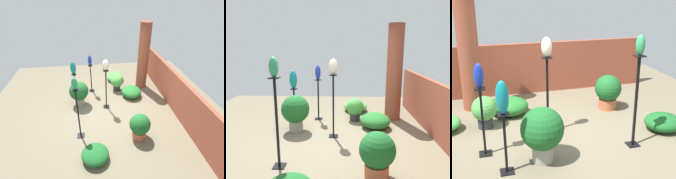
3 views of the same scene
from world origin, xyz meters
TOP-DOWN VIEW (x-y plane):
  - ground_plane at (0.00, 0.00)m, footprint 8.00×8.00m
  - brick_wall_back at (0.00, 2.31)m, footprint 5.60×0.12m
  - brick_pillar at (-1.50, 1.63)m, footprint 0.42×0.42m
  - pedestal_ivory at (-0.21, 0.06)m, footprint 0.20×0.20m
  - pedestal_jade at (1.04, -0.80)m, footprint 0.20×0.20m
  - pedestal_teal at (-1.07, -1.02)m, footprint 0.20×0.20m
  - pedestal_cobalt at (-1.35, -0.42)m, footprint 0.20×0.20m
  - art_vase_ivory at (-0.21, 0.06)m, footprint 0.18×0.19m
  - art_vase_jade at (1.04, -0.80)m, footprint 0.14×0.15m
  - art_vase_teal at (-1.07, -1.02)m, footprint 0.18×0.19m
  - art_vase_cobalt at (-1.35, -0.42)m, footprint 0.15×0.15m
  - potted_plant_walkway_edge at (-1.30, 0.58)m, footprint 0.47×0.47m
  - potted_plant_back_center at (-0.51, -0.86)m, footprint 0.66×0.66m
  - potted_plant_front_right at (1.28, 0.81)m, footprint 0.57×0.57m
  - foliage_bed_east at (1.85, -0.42)m, footprint 0.68×0.67m
  - foliage_bed_west at (-2.17, 0.63)m, footprint 0.87×0.71m
  - foliage_bed_center at (-0.80, 1.07)m, footprint 0.79×0.73m

SIDE VIEW (x-z plane):
  - ground_plane at x=0.00m, z-range 0.00..0.00m
  - foliage_bed_west at x=-2.17m, z-range 0.00..0.29m
  - foliage_bed_east at x=1.85m, z-range 0.00..0.30m
  - foliage_bed_center at x=-0.80m, z-range 0.00..0.36m
  - potted_plant_walkway_edge at x=-1.30m, z-range 0.04..0.65m
  - potted_plant_front_right at x=1.28m, z-range 0.04..0.78m
  - pedestal_teal at x=-1.07m, z-range -0.04..0.87m
  - potted_plant_back_center at x=-0.51m, z-range 0.07..0.94m
  - pedestal_cobalt at x=-1.35m, z-range -0.05..1.06m
  - brick_wall_back at x=0.00m, z-range 0.00..1.23m
  - pedestal_ivory at x=-0.21m, z-range -0.05..1.35m
  - pedestal_jade at x=1.04m, z-range -0.06..1.48m
  - art_vase_teal at x=-1.07m, z-range 0.91..1.39m
  - brick_pillar at x=-1.50m, z-range 0.00..2.57m
  - art_vase_cobalt at x=-1.35m, z-range 1.11..1.49m
  - art_vase_ivory at x=-0.21m, z-range 1.40..1.74m
  - art_vase_jade at x=1.04m, z-range 1.54..1.86m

